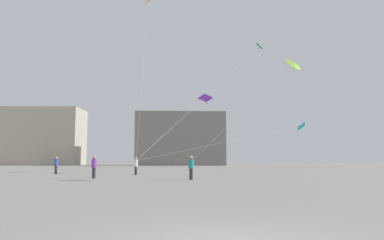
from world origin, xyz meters
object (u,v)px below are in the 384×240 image
(person_in_blue, at_px, (56,164))
(building_centre_hall, at_px, (180,139))
(person_in_teal, at_px, (191,166))
(kite_cyan_delta, at_px, (297,127))
(person_in_white, at_px, (136,165))
(kite_lime_diamond, at_px, (293,64))
(building_left_hall, at_px, (43,137))
(person_in_purple, at_px, (94,166))
(kite_emerald_diamond, at_px, (258,47))
(kite_violet_delta, at_px, (204,99))
(kite_amber_diamond, at_px, (148,4))

(person_in_blue, height_order, building_centre_hall, building_centre_hall)
(person_in_teal, xyz_separation_m, kite_cyan_delta, (12.77, 16.36, 4.23))
(person_in_white, height_order, person_in_blue, person_in_blue)
(kite_lime_diamond, height_order, building_left_hall, building_left_hall)
(building_left_hall, xyz_separation_m, building_centre_hall, (36.00, -4.84, -0.83))
(kite_cyan_delta, bearing_deg, person_in_purple, -144.51)
(person_in_blue, bearing_deg, kite_emerald_diamond, -5.62)
(building_left_hall, distance_m, building_centre_hall, 36.33)
(kite_emerald_diamond, distance_m, building_centre_hall, 53.30)
(person_in_white, distance_m, kite_violet_delta, 9.96)
(person_in_teal, relative_size, kite_amber_diamond, 0.11)
(person_in_purple, height_order, building_left_hall, building_left_hall)
(person_in_teal, bearing_deg, kite_amber_diamond, 31.45)
(kite_violet_delta, distance_m, kite_amber_diamond, 11.02)
(kite_cyan_delta, height_order, building_centre_hall, building_centre_hall)
(kite_amber_diamond, height_order, building_centre_hall, kite_amber_diamond)
(person_in_purple, bearing_deg, kite_emerald_diamond, 7.47)
(person_in_white, relative_size, building_left_hall, 0.08)
(person_in_white, height_order, person_in_teal, person_in_teal)
(kite_amber_diamond, xyz_separation_m, kite_emerald_diamond, (12.10, 9.99, -0.88))
(person_in_blue, distance_m, kite_cyan_delta, 26.64)
(kite_amber_diamond, bearing_deg, person_in_purple, -129.18)
(kite_emerald_diamond, bearing_deg, person_in_teal, -117.05)
(person_in_white, xyz_separation_m, building_left_hall, (-32.01, 64.49, 6.41))
(person_in_purple, relative_size, kite_emerald_diamond, 0.12)
(person_in_blue, relative_size, kite_violet_delta, 0.23)
(person_in_blue, distance_m, person_in_teal, 17.04)
(kite_amber_diamond, bearing_deg, kite_emerald_diamond, 39.52)
(kite_emerald_diamond, bearing_deg, kite_violet_delta, -145.85)
(person_in_purple, bearing_deg, kite_cyan_delta, 0.49)
(kite_amber_diamond, bearing_deg, person_in_blue, 153.37)
(kite_cyan_delta, bearing_deg, kite_lime_diamond, -107.96)
(kite_lime_diamond, xyz_separation_m, kite_emerald_diamond, (0.89, 16.36, 6.28))
(person_in_blue, bearing_deg, building_left_hall, 91.38)
(person_in_white, bearing_deg, person_in_purple, 23.38)
(person_in_purple, bearing_deg, kite_violet_delta, 12.50)
(kite_amber_diamond, height_order, kite_lime_diamond, kite_amber_diamond)
(building_left_hall, bearing_deg, person_in_white, -63.60)
(kite_emerald_diamond, xyz_separation_m, building_centre_hall, (-9.25, 51.86, -8.13))
(person_in_purple, relative_size, building_centre_hall, 0.08)
(person_in_purple, bearing_deg, building_centre_hall, 49.50)
(person_in_white, xyz_separation_m, person_in_purple, (-2.38, -6.50, 0.04))
(kite_amber_diamond, xyz_separation_m, building_centre_hall, (2.85, 61.84, -9.01))
(person_in_purple, bearing_deg, kite_lime_diamond, -43.01)
(person_in_purple, bearing_deg, person_in_teal, -51.04)
(person_in_white, bearing_deg, person_in_blue, -63.31)
(person_in_white, bearing_deg, person_in_teal, 73.04)
(person_in_white, height_order, kite_cyan_delta, kite_cyan_delta)
(person_in_purple, distance_m, person_in_teal, 7.55)
(person_in_white, bearing_deg, kite_cyan_delta, 157.22)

